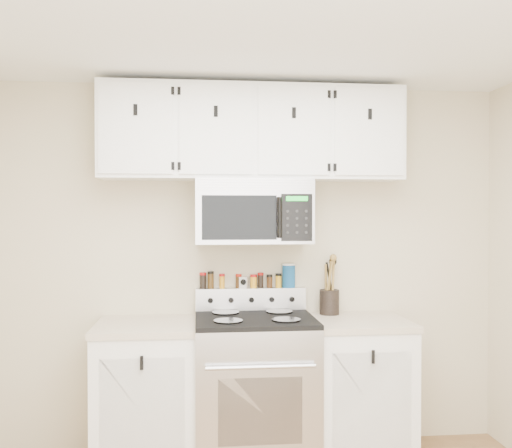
{
  "coord_description": "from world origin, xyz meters",
  "views": [
    {
      "loc": [
        -0.37,
        -2.21,
        1.61
      ],
      "look_at": [
        0.01,
        1.45,
        1.55
      ],
      "focal_mm": 40.0,
      "sensor_mm": 36.0,
      "label": 1
    }
  ],
  "objects_px": {
    "microwave": "(253,211)",
    "utensil_crock": "(329,300)",
    "range": "(255,388)",
    "salt_canister": "(289,275)"
  },
  "relations": [
    {
      "from": "microwave",
      "to": "utensil_crock",
      "type": "distance_m",
      "value": 0.82
    },
    {
      "from": "microwave",
      "to": "utensil_crock",
      "type": "bearing_deg",
      "value": 8.79
    },
    {
      "from": "range",
      "to": "utensil_crock",
      "type": "height_order",
      "value": "utensil_crock"
    },
    {
      "from": "microwave",
      "to": "range",
      "type": "bearing_deg",
      "value": -90.23
    },
    {
      "from": "microwave",
      "to": "salt_canister",
      "type": "relative_size",
      "value": 4.55
    },
    {
      "from": "microwave",
      "to": "salt_canister",
      "type": "bearing_deg",
      "value": 30.35
    },
    {
      "from": "utensil_crock",
      "to": "salt_canister",
      "type": "bearing_deg",
      "value": 165.15
    },
    {
      "from": "utensil_crock",
      "to": "salt_canister",
      "type": "height_order",
      "value": "utensil_crock"
    },
    {
      "from": "microwave",
      "to": "utensil_crock",
      "type": "xyz_separation_m",
      "value": [
        0.54,
        0.08,
        -0.61
      ]
    },
    {
      "from": "range",
      "to": "salt_canister",
      "type": "bearing_deg",
      "value": 46.69
    }
  ]
}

